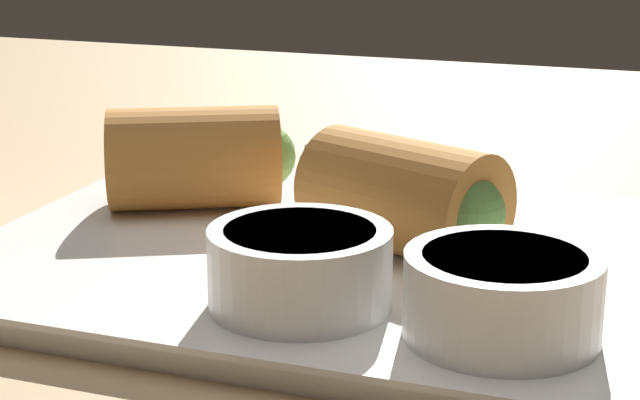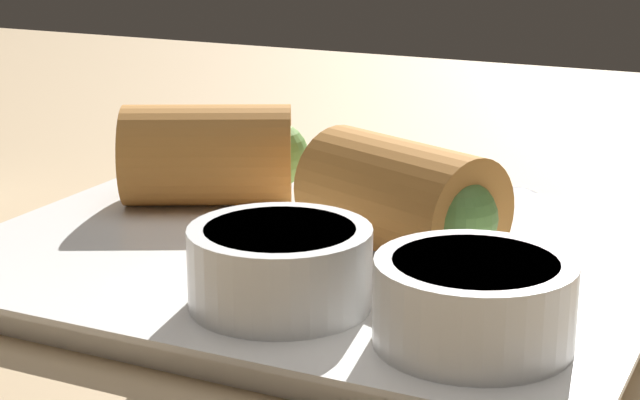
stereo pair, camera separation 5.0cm
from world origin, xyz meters
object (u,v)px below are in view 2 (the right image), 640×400
Objects in this scene: serving_plate at (320,257)px; dipping_bowl_near at (272,262)px; spoon at (484,188)px; dipping_bowl_far at (474,299)px.

serving_plate is 4.28× the size of dipping_bowl_near.
dipping_bowl_near is at bearing 86.70° from spoon.
dipping_bowl_near reaches higher than spoon.
dipping_bowl_far is at bearing 141.55° from serving_plate.
dipping_bowl_far reaches higher than serving_plate.
spoon is at bearing -100.47° from serving_plate.
dipping_bowl_near is at bearing -2.05° from dipping_bowl_far.
dipping_bowl_near is 25.15cm from spoon.
dipping_bowl_near is (-1.68, 8.05, 2.58)cm from serving_plate.
dipping_bowl_far is (-10.54, 8.37, 2.58)cm from serving_plate.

